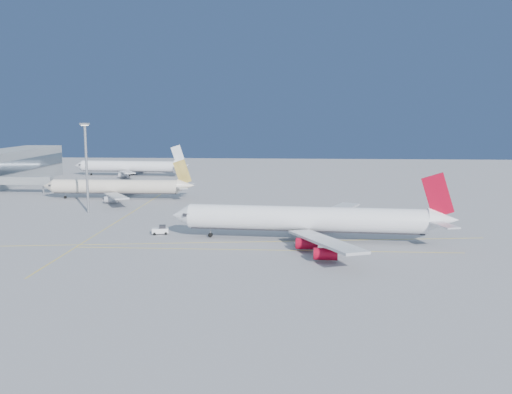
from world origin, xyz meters
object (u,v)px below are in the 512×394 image
object	(u,v)px
airliner_third	(131,166)
pushback_tug	(161,230)
light_mast	(86,160)
airliner_virgin	(312,220)
airliner_etihad	(119,187)

from	to	relation	value
airliner_third	pushback_tug	world-z (taller)	airliner_third
light_mast	airliner_third	bearing A→B (deg)	98.81
airliner_virgin	airliner_third	size ratio (longest dim) A/B	1.21
light_mast	airliner_virgin	bearing A→B (deg)	-26.89
airliner_virgin	airliner_etihad	bearing A→B (deg)	141.11
airliner_virgin	pushback_tug	bearing A→B (deg)	177.43
airliner_third	pushback_tug	distance (m)	143.64
airliner_virgin	airliner_third	world-z (taller)	airliner_virgin
airliner_virgin	airliner_etihad	xyz separation A→B (m)	(-68.36, 64.50, -0.78)
airliner_virgin	airliner_etihad	distance (m)	93.99
airliner_virgin	airliner_third	bearing A→B (deg)	125.78
airliner_third	pushback_tug	xyz separation A→B (m)	(46.57, -135.83, -3.66)
pushback_tug	light_mast	xyz separation A→B (m)	(-30.21, 30.31, 15.58)
airliner_virgin	airliner_third	distance (m)	164.65
airliner_virgin	airliner_etihad	world-z (taller)	airliner_virgin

